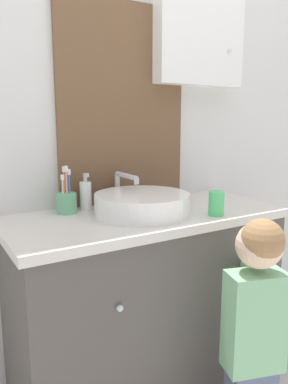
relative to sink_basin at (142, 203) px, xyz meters
The scene contains 7 objects.
wall_back 0.47m from the sink_basin, 78.16° to the left, with size 3.20×0.18×2.50m.
vanity_counter 0.48m from the sink_basin, 17.26° to the left, with size 1.17×0.52×0.87m.
sink_basin is the anchor object (origin of this frame).
toothbrush_holder 0.31m from the sink_basin, 145.51° to the left, with size 0.08×0.08×0.20m.
soap_dispenser 0.25m from the sink_basin, 130.68° to the left, with size 0.05×0.05×0.16m.
child_figure 0.61m from the sink_basin, 62.33° to the right, with size 0.31×0.42×0.93m.
drinking_cup 0.30m from the sink_basin, 35.10° to the right, with size 0.06×0.06×0.10m, color #4CC670.
Camera 1 is at (-0.79, -0.95, 1.25)m, focal length 35.00 mm.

